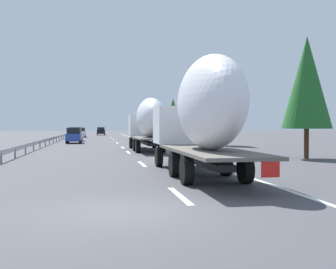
{
  "coord_description": "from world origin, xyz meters",
  "views": [
    {
      "loc": [
        -10.38,
        0.67,
        2.11
      ],
      "look_at": [
        19.62,
        -4.45,
        1.48
      ],
      "focal_mm": 44.73,
      "sensor_mm": 36.0,
      "label": 1
    }
  ],
  "objects_px": {
    "car_white_van": "(81,132)",
    "car_blue_sedan": "(74,135)",
    "car_silver_hatch": "(75,134)",
    "truck_trailing": "(202,113)",
    "truck_lead": "(149,122)",
    "car_black_suv": "(101,131)",
    "road_sign": "(153,125)"
  },
  "relations": [
    {
      "from": "car_white_van",
      "to": "car_blue_sedan",
      "type": "relative_size",
      "value": 0.96
    },
    {
      "from": "car_silver_hatch",
      "to": "car_blue_sedan",
      "type": "distance_m",
      "value": 8.11
    },
    {
      "from": "car_blue_sedan",
      "to": "truck_trailing",
      "type": "bearing_deg",
      "value": -168.77
    },
    {
      "from": "truck_lead",
      "to": "car_blue_sedan",
      "type": "xyz_separation_m",
      "value": [
        17.38,
        7.03,
        -1.51
      ]
    },
    {
      "from": "car_black_suv",
      "to": "road_sign",
      "type": "relative_size",
      "value": 1.41
    },
    {
      "from": "truck_trailing",
      "to": "car_white_van",
      "type": "bearing_deg",
      "value": 6.64
    },
    {
      "from": "car_silver_hatch",
      "to": "road_sign",
      "type": "relative_size",
      "value": 1.33
    },
    {
      "from": "truck_trailing",
      "to": "car_blue_sedan",
      "type": "distance_m",
      "value": 36.12
    },
    {
      "from": "car_black_suv",
      "to": "car_white_van",
      "type": "xyz_separation_m",
      "value": [
        -17.67,
        3.85,
        -0.01
      ]
    },
    {
      "from": "car_silver_hatch",
      "to": "truck_trailing",
      "type": "bearing_deg",
      "value": -170.55
    },
    {
      "from": "road_sign",
      "to": "car_black_suv",
      "type": "bearing_deg",
      "value": 8.96
    },
    {
      "from": "truck_lead",
      "to": "road_sign",
      "type": "bearing_deg",
      "value": -8.57
    },
    {
      "from": "car_black_suv",
      "to": "truck_trailing",
      "type": "bearing_deg",
      "value": -177.58
    },
    {
      "from": "truck_trailing",
      "to": "car_silver_hatch",
      "type": "distance_m",
      "value": 44.14
    },
    {
      "from": "car_black_suv",
      "to": "car_silver_hatch",
      "type": "relative_size",
      "value": 1.06
    },
    {
      "from": "truck_lead",
      "to": "truck_trailing",
      "type": "bearing_deg",
      "value": 180.0
    },
    {
      "from": "truck_trailing",
      "to": "car_blue_sedan",
      "type": "relative_size",
      "value": 2.75
    },
    {
      "from": "car_silver_hatch",
      "to": "car_white_van",
      "type": "bearing_deg",
      "value": -0.09
    },
    {
      "from": "truck_trailing",
      "to": "car_black_suv",
      "type": "bearing_deg",
      "value": 2.42
    },
    {
      "from": "truck_lead",
      "to": "car_black_suv",
      "type": "xyz_separation_m",
      "value": [
        61.61,
        3.37,
        -1.54
      ]
    },
    {
      "from": "car_blue_sedan",
      "to": "car_black_suv",
      "type": "bearing_deg",
      "value": -4.73
    },
    {
      "from": "car_black_suv",
      "to": "car_silver_hatch",
      "type": "distance_m",
      "value": 36.32
    },
    {
      "from": "car_silver_hatch",
      "to": "road_sign",
      "type": "bearing_deg",
      "value": -115.4
    },
    {
      "from": "car_black_suv",
      "to": "road_sign",
      "type": "distance_m",
      "value": 41.56
    },
    {
      "from": "truck_lead",
      "to": "car_white_van",
      "type": "bearing_deg",
      "value": 9.33
    },
    {
      "from": "truck_lead",
      "to": "car_white_van",
      "type": "distance_m",
      "value": 44.55
    },
    {
      "from": "car_white_van",
      "to": "car_blue_sedan",
      "type": "height_order",
      "value": "car_blue_sedan"
    },
    {
      "from": "truck_trailing",
      "to": "car_white_van",
      "type": "height_order",
      "value": "truck_trailing"
    },
    {
      "from": "truck_trailing",
      "to": "car_silver_hatch",
      "type": "xyz_separation_m",
      "value": [
        43.5,
        7.24,
        -1.68
      ]
    },
    {
      "from": "truck_lead",
      "to": "car_silver_hatch",
      "type": "height_order",
      "value": "truck_lead"
    },
    {
      "from": "truck_lead",
      "to": "car_silver_hatch",
      "type": "xyz_separation_m",
      "value": [
        25.49,
        7.24,
        -1.49
      ]
    },
    {
      "from": "truck_trailing",
      "to": "car_black_suv",
      "type": "height_order",
      "value": "truck_trailing"
    }
  ]
}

